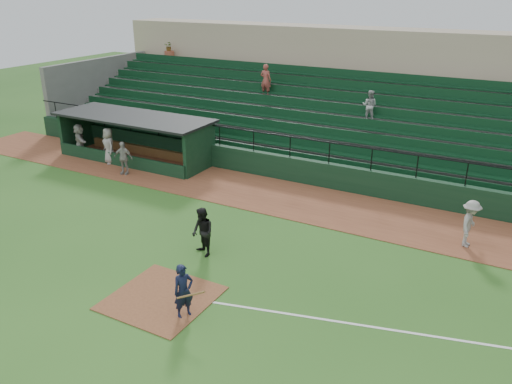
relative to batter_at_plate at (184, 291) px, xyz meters
The scene contains 12 objects.
ground 1.99m from the batter_at_plate, 129.99° to the left, with size 90.00×90.00×0.00m, color #2D5D1E.
warning_track 9.49m from the batter_at_plate, 97.05° to the left, with size 40.00×4.00×0.03m, color brown.
home_plate_dirt 1.47m from the batter_at_plate, 161.74° to the left, with size 3.00×3.00×0.03m, color brown.
foul_line 7.36m from the batter_at_plate, 20.69° to the left, with size 18.00×0.09×0.01m, color white.
stadium_structure 17.94m from the batter_at_plate, 93.73° to the left, with size 38.00×13.08×6.40m.
dugout 15.46m from the batter_at_plate, 134.92° to the left, with size 8.90×3.20×2.42m.
batter_at_plate is the anchor object (origin of this frame).
umpire 3.67m from the batter_at_plate, 115.80° to the left, with size 0.86×0.67×1.77m, color black.
runner 10.68m from the batter_at_plate, 52.47° to the left, with size 1.15×0.66×1.78m, color #98948E.
dugout_player_a 12.86m from the batter_at_plate, 139.71° to the left, with size 0.99×0.41×1.69m, color #A09B96.
dugout_player_b 14.87m from the batter_at_plate, 141.53° to the left, with size 0.94×0.61×1.93m, color #A09B96.
dugout_player_c 16.76m from the batter_at_plate, 146.04° to the left, with size 1.70×0.54×1.83m, color #A59F9A.
Camera 1 is at (9.04, -11.41, 8.96)m, focal length 36.32 mm.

